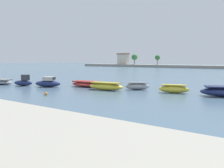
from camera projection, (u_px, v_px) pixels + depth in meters
name	position (u px, v px, depth m)	size (l,w,h in m)	color
moored_boat_0	(0.00, 82.00, 39.58)	(5.43, 2.90, 0.93)	#9E9EA3
moored_boat_1	(24.00, 82.00, 37.39)	(3.50, 2.18, 1.85)	navy
moored_boat_2	(48.00, 83.00, 35.83)	(4.52, 3.17, 1.61)	navy
moored_boat_3	(86.00, 84.00, 35.97)	(5.36, 2.46, 0.93)	#C63833
moored_boat_4	(106.00, 86.00, 32.14)	(5.50, 2.31, 1.11)	yellow
moored_boat_5	(137.00, 86.00, 32.51)	(3.55, 2.78, 1.08)	#9E9EA3
moored_boat_6	(174.00, 89.00, 29.39)	(4.06, 2.18, 1.09)	yellow
mooring_buoy_2	(46.00, 94.00, 27.52)	(0.39, 0.39, 0.39)	orange
distant_shoreline	(190.00, 65.00, 114.79)	(132.47, 10.24, 7.97)	gray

